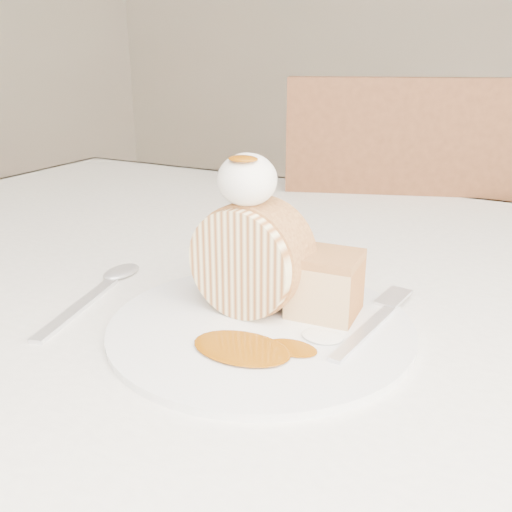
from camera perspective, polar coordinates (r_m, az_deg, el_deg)
The scene contains 10 objects.
table at distance 0.65m, azimuth 4.30°, elevation -9.37°, with size 1.40×0.90×0.75m.
chair_far at distance 1.18m, azimuth 14.12°, elevation -2.81°, with size 0.56×0.56×0.94m.
plate at distance 0.50m, azimuth 0.50°, elevation -7.05°, with size 0.26×0.26×0.01m, color white.
roulade_slice at distance 0.50m, azimuth -0.46°, elevation -0.20°, with size 0.10×0.10×0.05m, color #F7E8AC.
cake_chunk at distance 0.51m, azimuth 6.91°, elevation -3.17°, with size 0.06×0.05×0.05m, color #B78145.
whipped_cream at distance 0.48m, azimuth -0.89°, elevation 7.63°, with size 0.05×0.05×0.04m, color white.
caramel_drizzle at distance 0.46m, azimuth -1.31°, elevation 10.37°, with size 0.03×0.02×0.01m, color #834305.
caramel_pool at distance 0.45m, azimuth -1.46°, elevation -9.17°, with size 0.08×0.05×0.00m, color #834305, non-canonical shape.
fork at distance 0.48m, azimuth 10.76°, elevation -7.53°, with size 0.02×0.16×0.00m, color silver.
spoon at distance 0.56m, azimuth -17.36°, elevation -4.97°, with size 0.03×0.17×0.00m, color silver.
Camera 1 is at (0.22, -0.33, 0.98)m, focal length 40.00 mm.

